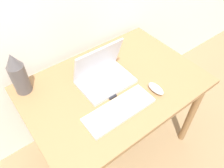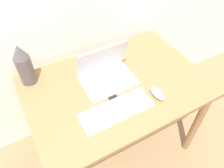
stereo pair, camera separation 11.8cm
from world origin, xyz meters
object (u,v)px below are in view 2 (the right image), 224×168
at_px(mouse, 157,93).
at_px(vase, 24,65).
at_px(keyboard, 116,110).
at_px(mp3_player, 110,94).
at_px(laptop, 106,74).

xyz_separation_m(mouse, vase, (-0.61, 0.47, 0.11)).
relative_size(keyboard, vase, 1.51).
relative_size(keyboard, mouse, 3.64).
bearing_deg(mp3_player, keyboard, -104.03).
bearing_deg(keyboard, mp3_player, 75.97).
bearing_deg(mouse, mp3_player, 149.61).
height_order(laptop, mouse, laptop).
relative_size(laptop, mp3_player, 4.76).
xyz_separation_m(laptop, mouse, (0.20, -0.26, -0.03)).
xyz_separation_m(laptop, keyboard, (-0.07, -0.24, -0.04)).
bearing_deg(mp3_player, laptop, 73.34).
bearing_deg(laptop, mp3_player, -106.66).
relative_size(vase, mp3_player, 4.03).
bearing_deg(laptop, vase, 152.55).
xyz_separation_m(mouse, mp3_player, (-0.23, 0.14, -0.01)).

